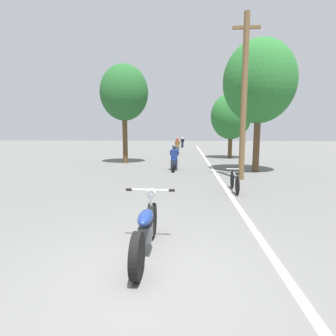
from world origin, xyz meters
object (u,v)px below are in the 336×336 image
Objects in this scene: motorcycle_foreground at (146,228)px; roadside_tree_left at (124,93)px; motorcycle_rider_far at (182,143)px; utility_pole at (244,97)px; bicycle_parked at (235,182)px; roadside_tree_right_near at (259,82)px; roadside_tree_right_far at (231,116)px; motorcycle_rider_mid at (177,147)px; motorcycle_rider_lead at (174,161)px.

roadside_tree_left is at bearing 104.84° from motorcycle_foreground.
utility_pole is at bearing -83.02° from motorcycle_rider_far.
roadside_tree_left is at bearing 125.06° from bicycle_parked.
roadside_tree_right_near is 4.01× the size of bicycle_parked.
bicycle_parked is (5.71, -8.14, -4.17)m from roadside_tree_left.
utility_pole reaches higher than roadside_tree_right_far.
motorcycle_rider_far is at bearing 94.89° from bicycle_parked.
bicycle_parked is at bearing 64.46° from motorcycle_foreground.
roadside_tree_right_near reaches higher than motorcycle_rider_mid.
motorcycle_foreground is 1.32× the size of bicycle_parked.
roadside_tree_right_near is at bearing 62.87° from utility_pole.
utility_pole is 3.15× the size of motorcycle_foreground.
roadside_tree_right_near is at bearing 66.29° from motorcycle_foreground.
utility_pole is 15.08m from motorcycle_rider_mid.
roadside_tree_right_near is 6.51m from bicycle_parked.
motorcycle_rider_mid reaches higher than motorcycle_rider_lead.
motorcycle_foreground is at bearing -103.45° from roadside_tree_right_far.
utility_pole reaches higher than motorcycle_rider_far.
motorcycle_foreground is 5.31m from bicycle_parked.
roadside_tree_right_far is at bearing -74.82° from motorcycle_rider_far.
roadside_tree_left is at bearing 138.05° from utility_pole.
motorcycle_rider_far is (-0.01, 31.58, 0.09)m from motorcycle_foreground.
motorcycle_rider_mid is at bearing 102.87° from utility_pole.
roadside_tree_right_far is at bearing 83.88° from utility_pole.
roadside_tree_left is at bearing 155.45° from roadside_tree_right_near.
roadside_tree_left reaches higher than motorcycle_rider_far.
motorcycle_rider_lead is 1.20× the size of bicycle_parked.
roadside_tree_right_near reaches higher than bicycle_parked.
roadside_tree_right_far is 2.32× the size of motorcycle_rider_mid.
motorcycle_rider_far is (3.42, 18.65, -3.99)m from roadside_tree_left.
roadside_tree_right_near is 3.00× the size of motorcycle_rider_mid.
motorcycle_rider_mid is (-0.29, 11.90, 0.04)m from motorcycle_rider_lead.
motorcycle_foreground is (-4.16, -9.47, -4.04)m from roadside_tree_right_near.
roadside_tree_left reaches higher than motorcycle_foreground.
roadside_tree_right_far is 2.59× the size of motorcycle_rider_lead.
roadside_tree_right_far is 2.47× the size of motorcycle_rider_far.
motorcycle_rider_mid reaches higher than motorcycle_foreground.
motorcycle_foreground is (-2.98, -7.17, -3.05)m from utility_pole.
roadside_tree_right_far is 2.35× the size of motorcycle_foreground.
utility_pole is at bearing 73.78° from bicycle_parked.
motorcycle_rider_lead is (-3.01, 2.53, -2.96)m from utility_pole.
roadside_tree_right_near is at bearing 68.22° from bicycle_parked.
motorcycle_rider_far reaches higher than motorcycle_foreground.
roadside_tree_right_near is at bearing -3.15° from motorcycle_rider_lead.
roadside_tree_right_far reaches higher than bicycle_parked.
motorcycle_rider_far is at bearing 105.18° from roadside_tree_right_far.
utility_pole is 4.17× the size of bicycle_parked.
motorcycle_rider_mid is at bearing 70.24° from roadside_tree_left.
utility_pole is 1.34× the size of roadside_tree_right_far.
roadside_tree_left is 13.99m from motorcycle_foreground.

